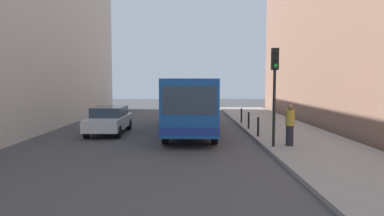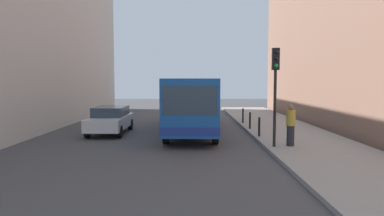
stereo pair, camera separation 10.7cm
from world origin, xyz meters
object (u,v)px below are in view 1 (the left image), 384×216
pedestrian_near_signal (290,125)px  bus (191,102)px  car_beside_bus (109,119)px  bollard_far (242,116)px  bollard_mid (249,120)px  bollard_near (258,127)px  traffic_light (275,78)px

pedestrian_near_signal → bus: bearing=-163.3°
car_beside_bus → bollard_far: size_ratio=4.64×
bus → car_beside_bus: (-4.51, -0.76, -0.94)m
bollard_mid → bus: bearing=-178.6°
car_beside_bus → bollard_far: bearing=-155.1°
bollard_near → traffic_light: bearing=-87.9°
traffic_light → pedestrian_near_signal: traffic_light is taller
bollard_far → pedestrian_near_signal: bearing=-84.1°
traffic_light → bollard_far: 8.63m
car_beside_bus → traffic_light: traffic_light is taller
car_beside_bus → bollard_near: size_ratio=4.64×
traffic_light → bollard_near: traffic_light is taller
bollard_near → pedestrian_near_signal: bearing=-72.0°
traffic_light → pedestrian_near_signal: (0.73, 0.21, -1.97)m
bollard_mid → bollard_far: same height
bus → bollard_far: size_ratio=11.65×
traffic_light → bollard_far: size_ratio=4.32×
bollard_near → bollard_far: bearing=90.0°
bollard_mid → bollard_near: bearing=-90.0°
bollard_far → car_beside_bus: bearing=-155.3°
bus → traffic_light: size_ratio=2.70×
car_beside_bus → pedestrian_near_signal: 9.77m
bus → pedestrian_near_signal: 6.73m
bus → bollard_near: (3.34, -2.68, -1.10)m
bus → bollard_far: bearing=-138.6°
bollard_far → pedestrian_near_signal: size_ratio=0.54×
bus → car_beside_bus: bearing=10.6°
bollard_near → pedestrian_near_signal: size_ratio=0.54×
bollard_near → pedestrian_near_signal: 2.73m
car_beside_bus → bollard_mid: car_beside_bus is taller
bollard_far → pedestrian_near_signal: (0.83, -8.08, 0.41)m
bollard_far → bollard_mid: bearing=-90.0°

